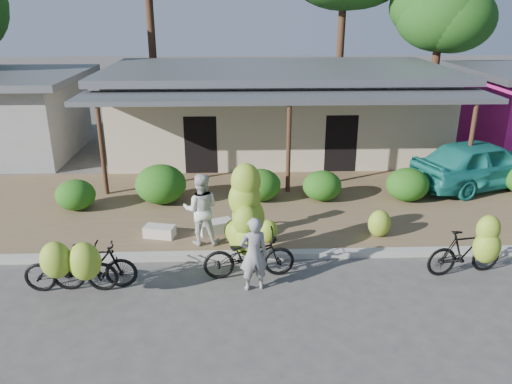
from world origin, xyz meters
TOP-DOWN VIEW (x-y plane):
  - ground at (0.00, 0.00)m, footprint 100.00×100.00m
  - sidewalk at (0.00, 5.00)m, footprint 60.00×6.00m
  - curb at (0.00, 2.00)m, footprint 60.00×0.25m
  - shop_main at (0.00, 10.93)m, footprint 13.00×8.50m
  - tree_near_right at (7.31, 14.61)m, footprint 4.25×4.06m
  - hedge_0 at (-6.15, 4.87)m, footprint 1.12×1.00m
  - hedge_1 at (-3.80, 5.28)m, footprint 1.48×1.33m
  - hedge_2 at (-0.89, 5.38)m, footprint 1.22×1.10m
  - hedge_3 at (0.94, 5.33)m, footprint 1.15×1.03m
  - hedge_4 at (3.46, 5.21)m, footprint 1.26×1.14m
  - bike_far_left at (-5.02, 0.63)m, footprint 1.94×1.25m
  - bike_left at (-4.54, 0.63)m, footprint 1.77×1.22m
  - bike_center at (-1.35, 1.42)m, footprint 2.04×1.29m
  - bike_right at (3.44, 0.96)m, footprint 1.82×1.27m
  - loose_banana_a at (-1.66, 2.62)m, footprint 0.48×0.41m
  - loose_banana_b at (-0.82, 2.59)m, footprint 0.46×0.40m
  - loose_banana_c at (1.98, 2.81)m, footprint 0.56×0.48m
  - sack_near at (-2.13, 3.19)m, footprint 0.94×0.69m
  - sack_far at (-3.53, 2.99)m, footprint 0.82×0.54m
  - vendor at (-1.24, 0.65)m, footprint 0.66×0.51m
  - bystander at (-2.44, 2.60)m, footprint 0.89×0.70m
  - teal_van at (6.11, 6.29)m, footprint 4.90×3.24m

SIDE VIEW (x-z plane):
  - ground at x=0.00m, z-range 0.00..0.00m
  - sidewalk at x=0.00m, z-range 0.00..0.12m
  - curb at x=0.00m, z-range 0.00..0.15m
  - sack_far at x=-3.53m, z-range 0.12..0.40m
  - sack_near at x=-2.13m, z-range 0.12..0.42m
  - loose_banana_b at x=-0.82m, z-range 0.12..0.70m
  - loose_banana_a at x=-1.66m, z-range 0.12..0.72m
  - loose_banana_c at x=1.98m, z-range 0.12..0.83m
  - hedge_0 at x=-6.15m, z-range 0.12..0.99m
  - hedge_3 at x=0.94m, z-range 0.12..1.02m
  - bike_far_left at x=-5.02m, z-range -0.13..1.31m
  - hedge_2 at x=-0.89m, z-range 0.12..1.07m
  - hedge_4 at x=3.46m, z-range 0.12..1.10m
  - bike_left at x=-4.54m, z-range -0.06..1.32m
  - bike_right at x=3.44m, z-range -0.15..1.51m
  - hedge_1 at x=-3.80m, z-range 0.12..1.27m
  - vendor at x=-1.24m, z-range 0.00..1.63m
  - teal_van at x=6.11m, z-range 0.12..1.67m
  - bike_center at x=-1.35m, z-range -0.27..2.16m
  - bystander at x=-2.44m, z-range 0.12..1.91m
  - shop_main at x=0.00m, z-range 0.05..3.40m
  - tree_near_right at x=7.31m, z-range 1.85..8.71m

